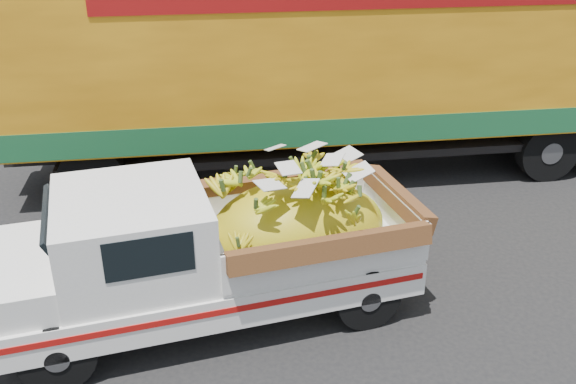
{
  "coord_description": "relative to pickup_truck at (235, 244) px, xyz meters",
  "views": [
    {
      "loc": [
        -0.01,
        -6.89,
        4.88
      ],
      "look_at": [
        0.04,
        0.71,
        1.24
      ],
      "focal_mm": 40.0,
      "sensor_mm": 36.0,
      "label": 1
    }
  ],
  "objects": [
    {
      "name": "ground",
      "position": [
        0.61,
        0.15,
        -0.95
      ],
      "size": [
        100.0,
        100.0,
        0.0
      ],
      "primitive_type": "plane",
      "color": "black",
      "rests_on": "ground"
    },
    {
      "name": "curb",
      "position": [
        0.61,
        6.95,
        -0.88
      ],
      "size": [
        60.0,
        0.25,
        0.15
      ],
      "primitive_type": "cube",
      "color": "gray",
      "rests_on": "ground"
    },
    {
      "name": "sidewalk",
      "position": [
        0.61,
        9.05,
        -0.88
      ],
      "size": [
        60.0,
        4.0,
        0.14
      ],
      "primitive_type": "cube",
      "color": "gray",
      "rests_on": "ground"
    },
    {
      "name": "pickup_truck",
      "position": [
        0.0,
        0.0,
        0.0
      ],
      "size": [
        5.38,
        3.24,
        1.78
      ],
      "rotation": [
        0.0,
        0.0,
        0.3
      ],
      "color": "black",
      "rests_on": "ground"
    },
    {
      "name": "semi_trailer",
      "position": [
        1.79,
        4.5,
        1.17
      ],
      "size": [
        12.06,
        4.14,
        3.8
      ],
      "rotation": [
        0.0,
        0.0,
        0.14
      ],
      "color": "black",
      "rests_on": "ground"
    }
  ]
}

